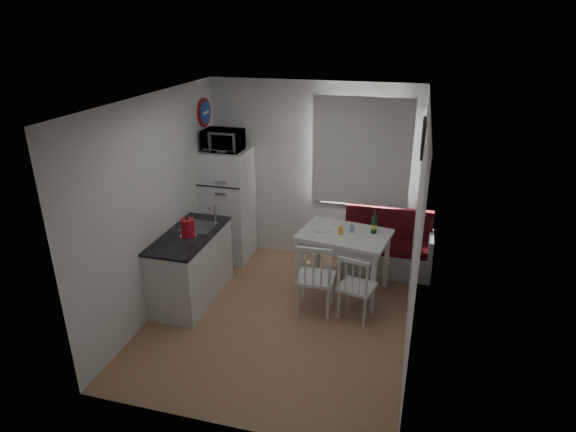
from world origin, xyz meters
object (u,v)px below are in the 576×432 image
at_px(kitchen_counter, 191,266).
at_px(wine_bottle, 374,222).
at_px(bench, 386,252).
at_px(chair_left, 314,272).
at_px(microwave, 223,140).
at_px(fridge, 228,205).
at_px(kettle, 188,228).
at_px(chair_right, 356,282).
at_px(dining_table, 345,240).

bearing_deg(kitchen_counter, wine_bottle, 19.40).
xyz_separation_m(bench, chair_left, (-0.75, -1.35, 0.28)).
bearing_deg(kitchen_counter, microwave, 89.06).
height_order(kitchen_counter, fridge, fridge).
bearing_deg(kitchen_counter, kettle, -65.06).
distance_m(bench, chair_left, 1.57).
relative_size(microwave, wine_bottle, 1.79).
xyz_separation_m(fridge, kettle, (0.03, -1.35, 0.21)).
bearing_deg(chair_left, chair_right, -0.79).
xyz_separation_m(kitchen_counter, fridge, (0.02, 1.24, 0.37)).
bearing_deg(dining_table, kitchen_counter, -149.89).
height_order(microwave, wine_bottle, microwave).
relative_size(chair_right, kettle, 1.80).
bearing_deg(dining_table, chair_left, -100.46).
bearing_deg(bench, microwave, -176.08).
relative_size(chair_left, fridge, 0.31).
bearing_deg(bench, kettle, -147.52).
bearing_deg(fridge, chair_right, -30.65).
bearing_deg(wine_bottle, dining_table, -164.05).
xyz_separation_m(bench, fridge, (-2.32, -0.11, 0.52)).
bearing_deg(chair_right, kitchen_counter, -166.44).
bearing_deg(chair_right, fridge, 162.50).
bearing_deg(wine_bottle, kitchen_counter, -160.60).
bearing_deg(chair_right, chair_left, -165.68).
bearing_deg(microwave, fridge, 90.00).
bearing_deg(wine_bottle, bench, 75.55).
xyz_separation_m(dining_table, kettle, (-1.79, -0.78, 0.29)).
xyz_separation_m(kitchen_counter, kettle, (0.05, -0.11, 0.58)).
xyz_separation_m(bench, wine_bottle, (-0.15, -0.58, 0.68)).
xyz_separation_m(kettle, wine_bottle, (2.14, 0.88, -0.05)).
xyz_separation_m(chair_right, microwave, (-2.07, 1.18, 1.28)).
relative_size(kitchen_counter, fridge, 0.80).
bearing_deg(bench, fridge, -177.30).
bearing_deg(kettle, microwave, 91.32).
distance_m(kitchen_counter, wine_bottle, 2.38).
bearing_deg(chair_left, wine_bottle, 50.03).
bearing_deg(microwave, kitchen_counter, -90.94).
height_order(chair_left, microwave, microwave).
bearing_deg(bench, wine_bottle, -104.45).
bearing_deg(kettle, fridge, 91.27).
bearing_deg(chair_left, dining_table, 67.51).
distance_m(kitchen_counter, chair_left, 1.60).
height_order(kitchen_counter, microwave, microwave).
height_order(fridge, microwave, microwave).
height_order(bench, dining_table, bench).
height_order(chair_right, wine_bottle, wine_bottle).
relative_size(kitchen_counter, microwave, 2.47).
relative_size(chair_left, wine_bottle, 1.70).
bearing_deg(dining_table, kettle, -146.46).
height_order(microwave, kettle, microwave).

